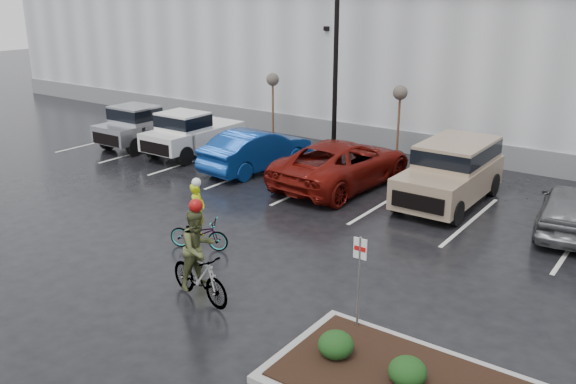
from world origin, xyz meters
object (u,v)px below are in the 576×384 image
Objects in this scene: pickup_silver at (151,124)px; suv_tan at (449,174)px; sapling_mid at (400,97)px; car_grey at (571,209)px; lamppost at (337,21)px; pickup_white at (198,131)px; car_blue at (257,150)px; cyclist_olive at (199,265)px; car_red at (343,163)px; sapling_west at (273,83)px; cyclist_hivis at (199,227)px; fire_lane_sign at (359,273)px.

pickup_silver is 14.34m from suv_tan.
sapling_mid reaches higher than car_grey.
lamppost is at bearing -25.14° from car_grey.
pickup_white is 11.48m from suv_tan.
sapling_mid is 0.64× the size of car_blue.
cyclist_olive reaches higher than pickup_white.
car_red is 7.83m from car_grey.
sapling_west is at bearing -29.60° from car_red.
car_blue is at bearing 5.67° from cyclist_hivis.
car_grey is at bearing -17.33° from lamppost.
car_blue is 10.83m from cyclist_olive.
suv_tan is 2.04× the size of cyclist_olive.
lamppost is 4.00m from sapling_mid.
car_red is at bearing -23.27° from cyclist_hivis.
cyclist_olive reaches higher than car_blue.
cyclist_hivis is (2.03, -10.50, -5.03)m from lamppost.
suv_tan is at bearing -13.10° from car_grey.
suv_tan reaches higher than pickup_white.
fire_lane_sign reaches higher than pickup_silver.
suv_tan is at bearing -20.40° from sapling_west.
pickup_white is 7.58m from car_red.
lamppost is 3.69× the size of cyclist_olive.
fire_lane_sign is (11.80, -12.80, -1.32)m from sapling_west.
cyclist_olive is at bearing -157.08° from cyclist_hivis.
sapling_mid is at bearing 20.57° from pickup_silver.
suv_tan is at bearing -45.51° from sapling_mid.
cyclist_hivis is (10.13, -7.52, -0.33)m from pickup_silver.
sapling_west reaches higher than suv_tan.
sapling_mid is 5.60m from suv_tan.
sapling_west reaches higher than cyclist_olive.
fire_lane_sign reaches higher than cyclist_hivis.
sapling_west reaches higher than pickup_silver.
car_grey is at bearing -28.55° from sapling_mid.
pickup_white is at bearing 3.09° from pickup_silver.
lamppost is 11.82m from cyclist_hivis.
pickup_white is at bearing 52.83° from cyclist_olive.
lamppost reaches higher than pickup_white.
cyclist_hivis is (-5.77, 1.30, -0.75)m from fire_lane_sign.
suv_tan is (11.48, 0.01, 0.05)m from pickup_white.
suv_tan is 1.17× the size of car_grey.
lamppost is 14.13m from cyclist_olive.
pickup_white is (-1.24, -3.82, -1.75)m from sapling_west.
pickup_silver is at bearing -159.43° from sapling_mid.
cyclist_hivis reaches higher than pickup_silver.
pickup_silver is at bearing -135.86° from sapling_west.
sapling_west is 15.97m from cyclist_olive.
sapling_west reaches higher than fire_lane_sign.
car_grey is 10.95m from cyclist_hivis.
lamppost is at bearing 155.78° from suv_tan.
sapling_west is 5.38m from car_blue.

